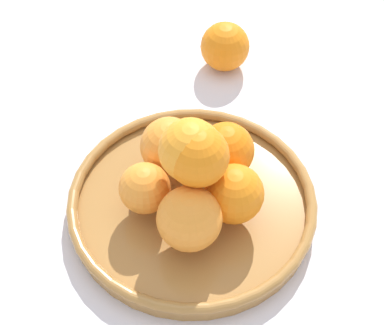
# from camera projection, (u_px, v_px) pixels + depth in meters

# --- Properties ---
(ground_plane) EXTENTS (4.00, 4.00, 0.00)m
(ground_plane) POSITION_uv_depth(u_px,v_px,m) (192.00, 211.00, 0.84)
(ground_plane) COLOR silver
(fruit_bowl) EXTENTS (0.32, 0.32, 0.03)m
(fruit_bowl) POSITION_uv_depth(u_px,v_px,m) (192.00, 204.00, 0.83)
(fruit_bowl) COLOR #A57238
(fruit_bowl) RESTS_ON ground_plane
(orange_pile) EXTENTS (0.18, 0.19, 0.14)m
(orange_pile) POSITION_uv_depth(u_px,v_px,m) (195.00, 172.00, 0.77)
(orange_pile) COLOR orange
(orange_pile) RESTS_ON fruit_bowl
(stray_orange) EXTENTS (0.08, 0.08, 0.08)m
(stray_orange) POSITION_uv_depth(u_px,v_px,m) (225.00, 46.00, 0.99)
(stray_orange) COLOR orange
(stray_orange) RESTS_ON ground_plane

